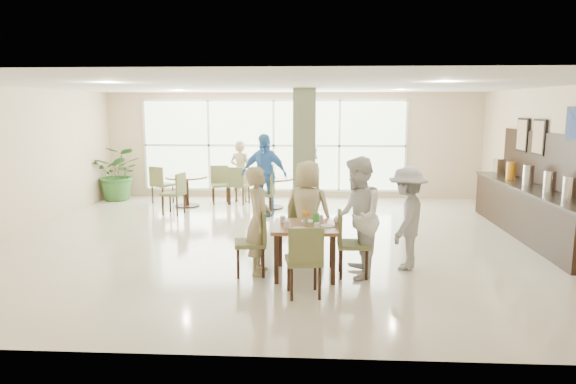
# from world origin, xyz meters

# --- Properties ---
(ground) EXTENTS (10.00, 10.00, 0.00)m
(ground) POSITION_xyz_m (0.00, 0.00, 0.00)
(ground) COLOR beige
(ground) RESTS_ON ground
(room_shell) EXTENTS (10.00, 10.00, 10.00)m
(room_shell) POSITION_xyz_m (0.00, 0.00, 1.70)
(room_shell) COLOR white
(room_shell) RESTS_ON ground
(window_bank) EXTENTS (7.00, 0.04, 7.00)m
(window_bank) POSITION_xyz_m (-0.50, 4.46, 1.40)
(window_bank) COLOR silver
(window_bank) RESTS_ON ground
(column) EXTENTS (0.45, 0.45, 2.80)m
(column) POSITION_xyz_m (0.40, 1.20, 1.40)
(column) COLOR #6D7853
(column) RESTS_ON ground
(main_table) EXTENTS (0.94, 0.94, 0.75)m
(main_table) POSITION_xyz_m (0.50, -1.98, 0.65)
(main_table) COLOR brown
(main_table) RESTS_ON ground
(round_table_left) EXTENTS (1.02, 1.02, 0.75)m
(round_table_left) POSITION_xyz_m (-2.53, 3.07, 0.56)
(round_table_left) COLOR brown
(round_table_left) RESTS_ON ground
(round_table_right) EXTENTS (1.15, 1.15, 0.75)m
(round_table_right) POSITION_xyz_m (-0.45, 2.98, 0.58)
(round_table_right) COLOR brown
(round_table_right) RESTS_ON ground
(chairs_main_table) EXTENTS (1.98, 2.15, 0.95)m
(chairs_main_table) POSITION_xyz_m (0.46, -1.99, 0.47)
(chairs_main_table) COLOR #586135
(chairs_main_table) RESTS_ON ground
(chairs_table_left) EXTENTS (2.06, 1.88, 0.95)m
(chairs_table_left) POSITION_xyz_m (-2.54, 3.01, 0.47)
(chairs_table_left) COLOR #586135
(chairs_table_left) RESTS_ON ground
(chairs_table_right) EXTENTS (2.18, 1.76, 0.95)m
(chairs_table_right) POSITION_xyz_m (-0.49, 3.02, 0.47)
(chairs_table_right) COLOR #586135
(chairs_table_right) RESTS_ON ground
(tabletop_clutter) EXTENTS (0.79, 0.68, 0.21)m
(tabletop_clutter) POSITION_xyz_m (0.51, -2.00, 0.81)
(tabletop_clutter) COLOR white
(tabletop_clutter) RESTS_ON main_table
(buffet_counter) EXTENTS (0.64, 4.70, 1.95)m
(buffet_counter) POSITION_xyz_m (4.70, 0.51, 0.55)
(buffet_counter) COLOR black
(buffet_counter) RESTS_ON ground
(framed_art_a) EXTENTS (0.05, 0.55, 0.70)m
(framed_art_a) POSITION_xyz_m (4.95, 1.00, 1.85)
(framed_art_a) COLOR black
(framed_art_a) RESTS_ON ground
(framed_art_b) EXTENTS (0.05, 0.55, 0.70)m
(framed_art_b) POSITION_xyz_m (4.95, 1.80, 1.85)
(framed_art_b) COLOR black
(framed_art_b) RESTS_ON ground
(potted_plant) EXTENTS (1.31, 1.31, 1.41)m
(potted_plant) POSITION_xyz_m (-4.52, 3.82, 0.71)
(potted_plant) COLOR #306528
(potted_plant) RESTS_ON ground
(teen_left) EXTENTS (0.38, 0.58, 1.59)m
(teen_left) POSITION_xyz_m (-0.19, -1.92, 0.79)
(teen_left) COLOR tan
(teen_left) RESTS_ON ground
(teen_far) EXTENTS (0.88, 0.65, 1.61)m
(teen_far) POSITION_xyz_m (0.51, -1.22, 0.80)
(teen_far) COLOR tan
(teen_far) RESTS_ON ground
(teen_right) EXTENTS (0.67, 0.85, 1.75)m
(teen_right) POSITION_xyz_m (1.24, -2.00, 0.87)
(teen_right) COLOR white
(teen_right) RESTS_ON ground
(teen_standing) EXTENTS (0.91, 1.15, 1.56)m
(teen_standing) POSITION_xyz_m (2.02, -1.58, 0.78)
(teen_standing) COLOR #98989A
(teen_standing) RESTS_ON ground
(adult_a) EXTENTS (1.21, 0.88, 1.84)m
(adult_a) POSITION_xyz_m (-0.53, 2.15, 0.92)
(adult_a) COLOR #407AC0
(adult_a) RESTS_ON ground
(adult_b) EXTENTS (0.71, 1.49, 1.56)m
(adult_b) POSITION_xyz_m (0.46, 3.07, 0.78)
(adult_b) COLOR white
(adult_b) RESTS_ON ground
(adult_standing) EXTENTS (0.66, 0.54, 1.58)m
(adult_standing) POSITION_xyz_m (-1.29, 3.75, 0.79)
(adult_standing) COLOR tan
(adult_standing) RESTS_ON ground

